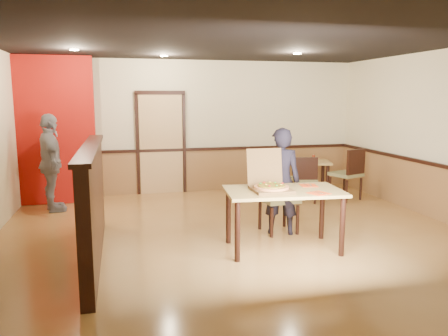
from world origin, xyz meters
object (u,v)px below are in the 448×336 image
Objects in this scene: diner_chair at (277,194)px; pizza_box at (270,185)px; main_table at (283,198)px; side_table at (313,169)px; condiment at (314,158)px; side_chair_left at (305,177)px; diner at (281,181)px; passerby at (51,163)px; side_chair_right at (349,172)px.

diner_chair is 0.94m from pizza_box.
side_table is (1.83, 3.00, -0.17)m from main_table.
condiment is at bearing 55.75° from pizza_box.
side_chair_left is 2.85m from pizza_box.
diner is (-1.15, -1.72, 0.30)m from side_chair_left.
pizza_box is (3.10, -2.82, 0.01)m from passerby.
diner_chair reaches higher than condiment.
diner_chair is 2.72m from side_table.
diner is 2.70m from condiment.
side_chair_right is 1.76× the size of pizza_box.
side_chair_left is 5.86× the size of condiment.
condiment is (0.40, 0.48, 0.29)m from side_chair_left.
side_chair_left is 1.11× the size of side_table.
side_table is at bearing -115.07° from side_chair_left.
diner_chair is 1.00× the size of side_chair_right.
diner_chair is at bearing 16.14° from side_chair_right.
diner_chair is 1.77× the size of pizza_box.
main_table is at bearing -121.34° from side_table.
passerby is at bearing -178.20° from side_table.
diner is (0.00, -0.16, 0.23)m from diner_chair.
main_table is 3.52m from side_table.
diner_chair reaches higher than side_chair_right.
side_chair_right reaches higher than side_chair_left.
main_table is at bearing 92.30° from diner.
condiment is at bearing 63.41° from main_table.
condiment is at bearing 47.00° from diner_chair.
side_chair_left is 0.57× the size of diner.
condiment is (5.05, 0.03, -0.09)m from passerby.
pizza_box reaches higher than side_table.
side_chair_left is (1.36, 2.38, -0.21)m from main_table.
side_chair_left is 0.52× the size of passerby.
diner_chair is at bearing -134.63° from passerby.
side_chair_left is at bearing -20.91° from side_chair_right.
diner_chair is at bearing -126.56° from side_table.
passerby is at bearing 144.15° from diner_chair.
diner is at bearing -136.51° from passerby.
main_table is 1.54× the size of diner_chair.
pizza_box is (-1.55, -2.36, 0.39)m from side_chair_left.
passerby is 11.30× the size of condiment.
passerby is (-3.49, 2.18, 0.08)m from diner.
side_chair_right is 3.44m from pizza_box.
main_table is 10.33× the size of condiment.
diner_chair is at bearing 65.53° from side_chair_left.
diner_chair reaches higher than side_table.
side_chair_right is 6.67× the size of condiment.
diner_chair is 2.61m from side_chair_right.
side_chair_right is (2.10, 1.56, -0.00)m from diner_chair.
side_chair_right is 5.62m from passerby.
pizza_box is 3.45m from condiment.
diner_chair is 1.27× the size of side_table.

